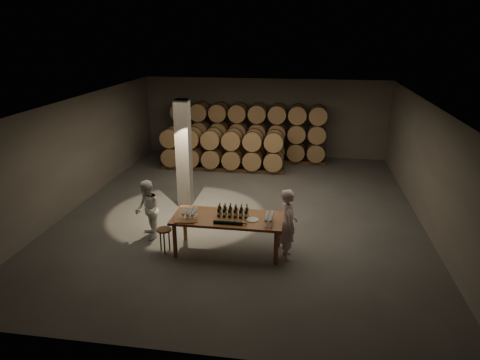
% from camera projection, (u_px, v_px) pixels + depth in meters
% --- Properties ---
extents(room, '(12.00, 12.00, 12.00)m').
position_uv_depth(room, '(184.00, 154.00, 12.58)').
color(room, '#4E4C49').
rests_on(room, ground).
extents(tasting_table, '(2.60, 1.10, 0.90)m').
position_uv_depth(tasting_table, '(228.00, 221.00, 10.07)').
color(tasting_table, brown).
rests_on(tasting_table, ground).
extents(barrel_stack_back, '(6.26, 0.95, 2.31)m').
position_uv_depth(barrel_stack_back, '(248.00, 131.00, 17.19)').
color(barrel_stack_back, '#55341D').
rests_on(barrel_stack_back, ground).
extents(barrel_stack_front, '(4.70, 0.95, 1.57)m').
position_uv_depth(barrel_stack_front, '(223.00, 148.00, 16.12)').
color(barrel_stack_front, '#55341D').
rests_on(barrel_stack_front, ground).
extents(bottle_cluster, '(0.73, 0.23, 0.30)m').
position_uv_depth(bottle_cluster, '(233.00, 212.00, 10.05)').
color(bottle_cluster, black).
rests_on(bottle_cluster, tasting_table).
extents(lying_bottles, '(0.76, 0.08, 0.08)m').
position_uv_depth(lying_bottles, '(228.00, 223.00, 9.66)').
color(lying_bottles, black).
rests_on(lying_bottles, tasting_table).
extents(glass_cluster_left, '(0.31, 0.42, 0.18)m').
position_uv_depth(glass_cluster_left, '(190.00, 212.00, 10.00)').
color(glass_cluster_left, silver).
rests_on(glass_cluster_left, tasting_table).
extents(glass_cluster_right, '(0.20, 0.53, 0.19)m').
position_uv_depth(glass_cluster_right, '(269.00, 217.00, 9.73)').
color(glass_cluster_right, silver).
rests_on(glass_cluster_right, tasting_table).
extents(plate, '(0.29, 0.29, 0.02)m').
position_uv_depth(plate, '(252.00, 220.00, 9.89)').
color(plate, silver).
rests_on(plate, tasting_table).
extents(notebook_near, '(0.30, 0.26, 0.03)m').
position_uv_depth(notebook_near, '(188.00, 221.00, 9.78)').
color(notebook_near, brown).
rests_on(notebook_near, tasting_table).
extents(notebook_corner, '(0.27, 0.31, 0.02)m').
position_uv_depth(notebook_corner, '(179.00, 221.00, 9.83)').
color(notebook_corner, brown).
rests_on(notebook_corner, tasting_table).
extents(pen, '(0.13, 0.02, 0.01)m').
position_uv_depth(pen, '(196.00, 223.00, 9.74)').
color(pen, black).
rests_on(pen, tasting_table).
extents(stool, '(0.36, 0.36, 0.59)m').
position_uv_depth(stool, '(164.00, 233.00, 10.17)').
color(stool, '#55341D').
rests_on(stool, ground).
extents(person_man, '(0.56, 0.71, 1.70)m').
position_uv_depth(person_man, '(288.00, 224.00, 9.79)').
color(person_man, silver).
rests_on(person_man, ground).
extents(person_woman, '(0.88, 0.94, 1.54)m').
position_uv_depth(person_woman, '(147.00, 210.00, 10.76)').
color(person_woman, white).
rests_on(person_woman, ground).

